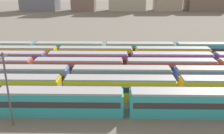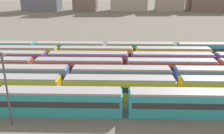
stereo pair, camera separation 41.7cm
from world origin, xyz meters
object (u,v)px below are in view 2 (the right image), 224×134
object	(u,v)px
train_track_3	(125,68)
train_track_5	(96,54)
catenary_pole_0	(6,86)
train_track_2	(172,77)
train_track_4	(172,61)
train_track_1	(119,88)
train_track_6	(176,50)
train_track_0	(125,102)

from	to	relation	value
train_track_3	train_track_5	world-z (taller)	same
train_track_5	catenary_pole_0	world-z (taller)	catenary_pole_0
train_track_3	train_track_5	xyz separation A→B (m)	(-6.83, 10.40, -0.00)
train_track_2	train_track_4	xyz separation A→B (m)	(2.08, 10.40, 0.00)
train_track_2	catenary_pole_0	distance (m)	28.04
train_track_1	train_track_3	distance (m)	10.46
train_track_2	train_track_6	bearing A→B (deg)	75.61
train_track_2	train_track_5	size ratio (longest dim) A/B	1.34
train_track_3	catenary_pole_0	distance (m)	24.71
train_track_3	train_track_0	bearing A→B (deg)	-91.01
train_track_3	train_track_4	size ratio (longest dim) A/B	0.80
train_track_0	train_track_2	world-z (taller)	same
train_track_1	train_track_5	world-z (taller)	same
train_track_4	train_track_3	bearing A→B (deg)	-154.20
train_track_1	train_track_6	size ratio (longest dim) A/B	0.50
train_track_1	catenary_pole_0	distance (m)	17.09
train_track_4	train_track_2	bearing A→B (deg)	-101.32
train_track_0	train_track_1	bearing A→B (deg)	99.48
train_track_1	train_track_6	world-z (taller)	same
train_track_0	catenary_pole_0	world-z (taller)	catenary_pole_0
train_track_4	train_track_5	distance (m)	18.34
train_track_0	train_track_2	size ratio (longest dim) A/B	1.00
train_track_5	catenary_pole_0	size ratio (longest dim) A/B	5.56
train_track_2	train_track_6	size ratio (longest dim) A/B	0.66
train_track_3	train_track_4	xyz separation A→B (m)	(10.76, 5.20, 0.00)
train_track_4	train_track_5	xyz separation A→B (m)	(-17.59, 5.20, -0.00)
train_track_0	train_track_6	bearing A→B (deg)	65.40
train_track_1	catenary_pole_0	world-z (taller)	catenary_pole_0
catenary_pole_0	train_track_2	bearing A→B (deg)	29.43
train_track_2	train_track_0	bearing A→B (deg)	-130.71
train_track_2	catenary_pole_0	xyz separation A→B (m)	(-24.21, -13.66, 3.67)
train_track_1	train_track_4	distance (m)	19.62
train_track_4	train_track_5	size ratio (longest dim) A/B	1.68
train_track_2	train_track_5	bearing A→B (deg)	134.82
train_track_0	train_track_3	xyz separation A→B (m)	(0.27, 15.60, 0.00)
train_track_2	train_track_3	world-z (taller)	same
train_track_1	train_track_4	world-z (taller)	same
train_track_0	train_track_2	bearing A→B (deg)	49.29
train_track_1	train_track_6	distance (m)	30.09
train_track_0	train_track_4	distance (m)	23.54
train_track_5	catenary_pole_0	bearing A→B (deg)	-106.58
train_track_4	train_track_6	size ratio (longest dim) A/B	0.83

